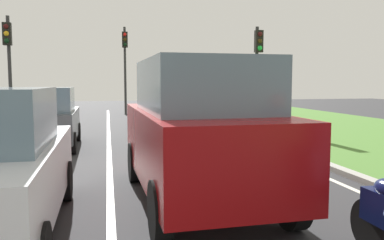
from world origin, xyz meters
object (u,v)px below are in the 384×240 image
traffic_light_near_right (258,59)px  traffic_light_far_median (125,56)px  car_suv_ahead (199,130)px  traffic_light_overhead_left (8,53)px  car_hatchback_far (47,118)px

traffic_light_near_right → traffic_light_far_median: 9.56m
traffic_light_near_right → car_suv_ahead: bearing=-116.1°
traffic_light_near_right → traffic_light_overhead_left: (-10.07, 1.62, 0.18)m
car_hatchback_far → traffic_light_far_median: (2.79, 11.75, 2.57)m
car_suv_ahead → traffic_light_near_right: size_ratio=1.08×
car_hatchback_far → traffic_light_far_median: 12.34m
car_hatchback_far → traffic_light_near_right: 8.96m
car_hatchback_far → traffic_light_near_right: traffic_light_near_right is taller
traffic_light_near_right → traffic_light_overhead_left: size_ratio=0.92×
car_hatchback_far → traffic_light_near_right: (7.91, 3.69, 2.03)m
traffic_light_near_right → traffic_light_far_median: (-5.12, 8.05, 0.54)m
car_hatchback_far → traffic_light_far_median: traffic_light_far_median is taller
traffic_light_overhead_left → traffic_light_far_median: size_ratio=0.89×
car_hatchback_far → car_suv_ahead: bearing=-63.5°
car_suv_ahead → traffic_light_overhead_left: size_ratio=0.99×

